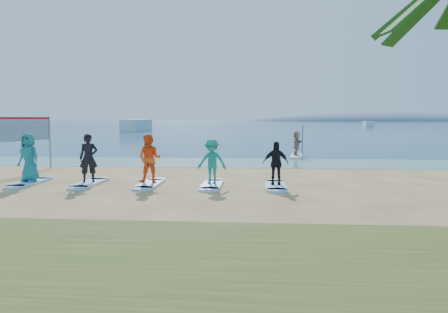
# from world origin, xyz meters

# --- Properties ---
(ground) EXTENTS (600.00, 600.00, 0.00)m
(ground) POSITION_xyz_m (0.00, 0.00, 0.00)
(ground) COLOR tan
(ground) RESTS_ON ground
(shallow_water) EXTENTS (600.00, 600.00, 0.00)m
(shallow_water) POSITION_xyz_m (0.00, 10.50, 0.01)
(shallow_water) COLOR teal
(shallow_water) RESTS_ON ground
(ocean) EXTENTS (600.00, 600.00, 0.00)m
(ocean) POSITION_xyz_m (0.00, 160.00, 0.01)
(ocean) COLOR navy
(ocean) RESTS_ON ground
(island_ridge) EXTENTS (220.00, 56.00, 18.00)m
(island_ridge) POSITION_xyz_m (95.00, 300.00, 0.00)
(island_ridge) COLOR slate
(island_ridge) RESTS_ON ground
(paddleboard) EXTENTS (1.02, 3.06, 0.12)m
(paddleboard) POSITION_xyz_m (4.13, 14.22, 0.06)
(paddleboard) COLOR silver
(paddleboard) RESTS_ON ground
(paddleboarder) EXTENTS (0.82, 1.45, 1.49)m
(paddleboarder) POSITION_xyz_m (4.13, 14.22, 0.86)
(paddleboarder) COLOR tan
(paddleboarder) RESTS_ON paddleboard
(boat_offshore_a) EXTENTS (3.74, 7.68, 2.10)m
(boat_offshore_a) POSITION_xyz_m (-19.18, 60.18, 0.00)
(boat_offshore_a) COLOR silver
(boat_offshore_a) RESTS_ON ground
(boat_offshore_b) EXTENTS (2.38, 5.72, 1.38)m
(boat_offshore_b) POSITION_xyz_m (31.48, 109.48, 0.00)
(boat_offshore_b) COLOR silver
(boat_offshore_b) RESTS_ON ground
(surfboard_0) EXTENTS (0.70, 2.20, 0.09)m
(surfboard_0) POSITION_xyz_m (-6.64, 2.36, 0.04)
(surfboard_0) COLOR #A4D2FF
(surfboard_0) RESTS_ON ground
(student_0) EXTENTS (1.00, 0.79, 1.79)m
(student_0) POSITION_xyz_m (-6.64, 2.36, 0.99)
(student_0) COLOR #1B7683
(student_0) RESTS_ON surfboard_0
(surfboard_1) EXTENTS (0.70, 2.20, 0.09)m
(surfboard_1) POSITION_xyz_m (-4.38, 2.36, 0.04)
(surfboard_1) COLOR #A4D2FF
(surfboard_1) RESTS_ON ground
(student_1) EXTENTS (0.74, 0.60, 1.77)m
(student_1) POSITION_xyz_m (-4.38, 2.36, 0.98)
(student_1) COLOR black
(student_1) RESTS_ON surfboard_1
(surfboard_2) EXTENTS (0.70, 2.20, 0.09)m
(surfboard_2) POSITION_xyz_m (-2.12, 2.36, 0.04)
(surfboard_2) COLOR #A4D2FF
(surfboard_2) RESTS_ON ground
(student_2) EXTENTS (0.92, 0.76, 1.76)m
(student_2) POSITION_xyz_m (-2.12, 2.36, 0.97)
(student_2) COLOR #FF591A
(student_2) RESTS_ON surfboard_2
(surfboard_3) EXTENTS (0.70, 2.20, 0.09)m
(surfboard_3) POSITION_xyz_m (0.14, 2.36, 0.04)
(surfboard_3) COLOR #A4D2FF
(surfboard_3) RESTS_ON ground
(student_3) EXTENTS (1.08, 0.68, 1.60)m
(student_3) POSITION_xyz_m (0.14, 2.36, 0.89)
(student_3) COLOR #1C8C7A
(student_3) RESTS_ON surfboard_3
(surfboard_4) EXTENTS (0.70, 2.20, 0.09)m
(surfboard_4) POSITION_xyz_m (2.41, 2.36, 0.04)
(surfboard_4) COLOR #A4D2FF
(surfboard_4) RESTS_ON ground
(student_4) EXTENTS (0.91, 0.42, 1.52)m
(student_4) POSITION_xyz_m (2.41, 2.36, 0.85)
(student_4) COLOR black
(student_4) RESTS_ON surfboard_4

